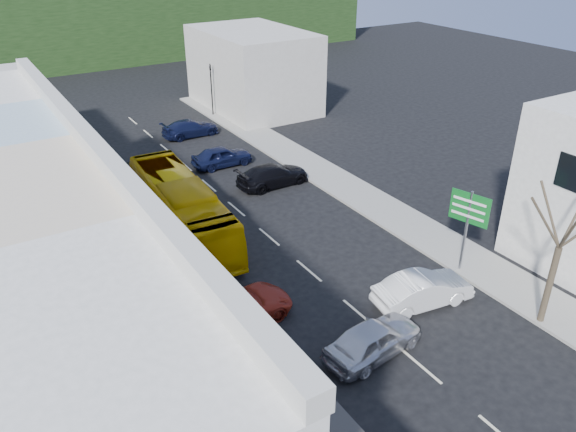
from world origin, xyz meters
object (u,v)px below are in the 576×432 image
Objects in this scene: car_silver at (373,340)px; car_white at (423,291)px; pedestrian_left at (192,327)px; street_tree at (559,248)px; traffic_signal at (212,90)px; direction_sign at (466,233)px; car_red at (238,307)px; bus at (182,209)px.

car_white is at bearing -77.55° from car_silver.
pedestrian_left is at bearing 82.42° from car_white.
traffic_signal is at bearing 89.50° from street_tree.
car_silver is 7.28m from pedestrian_left.
direction_sign is at bearing -115.61° from pedestrian_left.
traffic_signal reaches higher than car_silver.
pedestrian_left is (-9.99, 2.77, 0.30)m from car_white.
pedestrian_left is at bearing 47.43° from car_silver.
car_red is (-7.62, 3.36, 0.00)m from car_white.
bus reaches higher than car_red.
car_red is 0.99× the size of traffic_signal.
pedestrian_left is at bearing -106.38° from bus.
street_tree is at bearing -129.16° from car_white.
street_tree is (3.44, -3.71, 3.10)m from car_white.
traffic_signal is (3.74, 30.54, 1.61)m from car_white.
car_white is at bearing -179.87° from direction_sign.
direction_sign is (11.16, -2.32, 1.49)m from car_red.
direction_sign is 0.95× the size of traffic_signal.
car_silver is 0.95× the size of traffic_signal.
car_silver is 32.96m from traffic_signal.
bus is 2.64× the size of car_silver.
car_silver is 0.58× the size of street_tree.
street_tree reaches higher than car_silver.
pedestrian_left is at bearing 156.54° from direction_sign.
pedestrian_left reaches higher than car_red.
pedestrian_left is (-2.37, -0.58, 0.30)m from car_red.
bus is 8.49m from car_red.
car_silver is (2.69, -13.20, -0.85)m from bus.
street_tree reaches higher than pedestrian_left.
street_tree reaches higher than car_red.
pedestrian_left is 15.17m from street_tree.
car_white is 2.59× the size of pedestrian_left.
bus is 2.65× the size of direction_sign.
car_silver and car_red have the same top height.
bus is 21.53m from traffic_signal.
street_tree is at bearing -113.92° from car_silver.
pedestrian_left is 0.39× the size of direction_sign.
street_tree is at bearing 108.65° from traffic_signal.
car_red is (-3.56, 4.80, 0.00)m from car_silver.
car_white is 8.33m from car_red.
direction_sign is (3.54, 1.03, 1.49)m from car_white.
bus is at bearing -38.11° from pedestrian_left.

